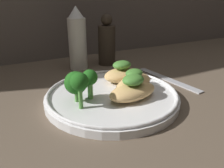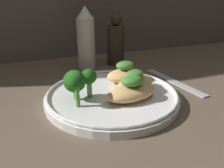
{
  "view_description": "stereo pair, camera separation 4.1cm",
  "coord_description": "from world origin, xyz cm",
  "px_view_note": "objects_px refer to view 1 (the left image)",
  "views": [
    {
      "loc": [
        -17.4,
        -33.72,
        19.08
      ],
      "look_at": [
        0.0,
        0.0,
        3.4
      ],
      "focal_mm": 35.0,
      "sensor_mm": 36.0,
      "label": 1
    },
    {
      "loc": [
        -13.66,
        -35.4,
        19.08
      ],
      "look_at": [
        0.0,
        0.0,
        3.4
      ],
      "focal_mm": 35.0,
      "sensor_mm": 36.0,
      "label": 2
    }
  ],
  "objects_px": {
    "broccoli_bunch": "(80,82)",
    "sauce_bottle": "(77,40)",
    "plate": "(112,96)",
    "pepper_grinder": "(107,43)"
  },
  "relations": [
    {
      "from": "broccoli_bunch",
      "to": "sauce_bottle",
      "type": "height_order",
      "value": "sauce_bottle"
    },
    {
      "from": "plate",
      "to": "sauce_bottle",
      "type": "relative_size",
      "value": 1.55
    },
    {
      "from": "broccoli_bunch",
      "to": "pepper_grinder",
      "type": "xyz_separation_m",
      "value": [
        0.16,
        0.23,
        0.01
      ]
    },
    {
      "from": "broccoli_bunch",
      "to": "sauce_bottle",
      "type": "distance_m",
      "value": 0.24
    },
    {
      "from": "sauce_bottle",
      "to": "pepper_grinder",
      "type": "height_order",
      "value": "sauce_bottle"
    },
    {
      "from": "plate",
      "to": "broccoli_bunch",
      "type": "xyz_separation_m",
      "value": [
        -0.07,
        -0.01,
        0.04
      ]
    },
    {
      "from": "pepper_grinder",
      "to": "sauce_bottle",
      "type": "bearing_deg",
      "value": -180.0
    },
    {
      "from": "broccoli_bunch",
      "to": "pepper_grinder",
      "type": "bearing_deg",
      "value": 54.6
    },
    {
      "from": "broccoli_bunch",
      "to": "sauce_bottle",
      "type": "xyz_separation_m",
      "value": [
        0.07,
        0.23,
        0.03
      ]
    },
    {
      "from": "plate",
      "to": "broccoli_bunch",
      "type": "distance_m",
      "value": 0.08
    }
  ]
}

